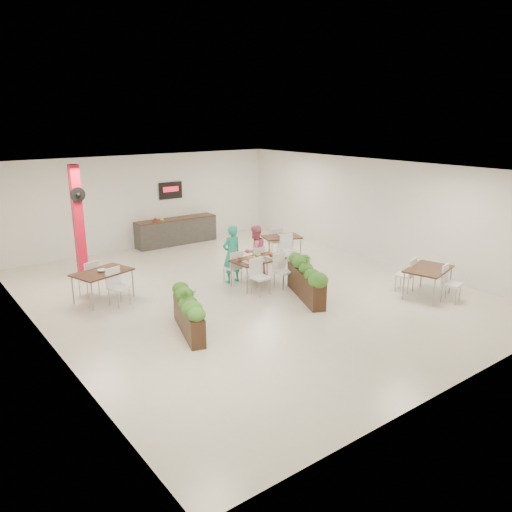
{
  "coord_description": "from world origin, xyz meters",
  "views": [
    {
      "loc": [
        -7.23,
        -10.04,
        4.45
      ],
      "look_at": [
        -0.05,
        -0.51,
        1.1
      ],
      "focal_mm": 35.0,
      "sensor_mm": 36.0,
      "label": 1
    }
  ],
  "objects": [
    {
      "name": "room_shell",
      "position": [
        0.0,
        0.0,
        2.01
      ],
      "size": [
        10.1,
        12.1,
        3.22
      ],
      "color": "white",
      "rests_on": "ground"
    },
    {
      "name": "main_table",
      "position": [
        0.55,
        0.23,
        0.64
      ],
      "size": [
        1.44,
        1.68,
        0.92
      ],
      "rotation": [
        0.0,
        0.0,
        0.05
      ],
      "color": "black",
      "rests_on": "ground"
    },
    {
      "name": "planter_left",
      "position": [
        -2.47,
        -1.35,
        0.51
      ],
      "size": [
        0.84,
        1.84,
        0.99
      ],
      "rotation": [
        0.0,
        0.0,
        1.28
      ],
      "color": "black",
      "rests_on": "ground"
    },
    {
      "name": "side_table_b",
      "position": [
        2.76,
        1.86,
        0.63
      ],
      "size": [
        1.36,
        1.67,
        0.92
      ],
      "rotation": [
        0.0,
        0.0,
        -0.34
      ],
      "color": "black",
      "rests_on": "ground"
    },
    {
      "name": "red_column",
      "position": [
        -3.0,
        3.79,
        1.64
      ],
      "size": [
        0.4,
        0.41,
        3.2
      ],
      "color": "red",
      "rests_on": "ground"
    },
    {
      "name": "service_counter",
      "position": [
        1.0,
        5.65,
        0.49
      ],
      "size": [
        3.0,
        0.64,
        2.2
      ],
      "color": "#2C2A27",
      "rests_on": "ground"
    },
    {
      "name": "planter_right",
      "position": [
        0.95,
        -1.26,
        0.52
      ],
      "size": [
        1.13,
        2.02,
        1.13
      ],
      "rotation": [
        0.0,
        0.0,
        1.16
      ],
      "color": "black",
      "rests_on": "ground"
    },
    {
      "name": "diner_woman",
      "position": [
        0.96,
        0.89,
        0.75
      ],
      "size": [
        0.76,
        0.6,
        1.5
      ],
      "primitive_type": "imported",
      "rotation": [
        0.0,
        0.0,
        3.19
      ],
      "color": "#F16B86",
      "rests_on": "ground"
    },
    {
      "name": "diner_man",
      "position": [
        0.16,
        0.89,
        0.81
      ],
      "size": [
        0.61,
        0.41,
        1.61
      ],
      "primitive_type": "imported",
      "rotation": [
        0.0,
        0.0,
        3.19
      ],
      "color": "teal",
      "rests_on": "ground"
    },
    {
      "name": "side_table_c",
      "position": [
        3.5,
        -3.06,
        0.64
      ],
      "size": [
        1.51,
        1.67,
        0.92
      ],
      "rotation": [
        0.0,
        0.0,
        0.26
      ],
      "color": "black",
      "rests_on": "ground"
    },
    {
      "name": "side_table_a",
      "position": [
        -3.2,
        1.64,
        0.64
      ],
      "size": [
        1.54,
        1.67,
        0.92
      ],
      "rotation": [
        0.0,
        0.0,
        0.29
      ],
      "color": "black",
      "rests_on": "ground"
    },
    {
      "name": "ground",
      "position": [
        0.0,
        0.0,
        0.0
      ],
      "size": [
        12.0,
        12.0,
        0.0
      ],
      "primitive_type": "plane",
      "color": "beige",
      "rests_on": "ground"
    }
  ]
}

